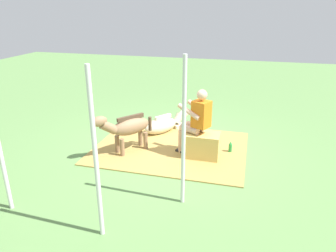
# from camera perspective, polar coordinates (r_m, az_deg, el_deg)

# --- Properties ---
(ground_plane) EXTENTS (24.00, 24.00, 0.00)m
(ground_plane) POSITION_cam_1_polar(r_m,az_deg,el_deg) (6.73, -0.10, -4.10)
(ground_plane) COLOR #608C4C
(hay_patch) EXTENTS (3.14, 2.45, 0.02)m
(hay_patch) POSITION_cam_1_polar(r_m,az_deg,el_deg) (6.75, 0.48, -3.90)
(hay_patch) COLOR #AD8C47
(hay_patch) RESTS_ON ground
(hay_bale) EXTENTS (0.66, 0.45, 0.51)m
(hay_bale) POSITION_cam_1_polar(r_m,az_deg,el_deg) (6.30, 6.25, -3.53)
(hay_bale) COLOR tan
(hay_bale) RESTS_ON ground
(person_seated) EXTENTS (0.72, 0.58, 1.39)m
(person_seated) POSITION_cam_1_polar(r_m,az_deg,el_deg) (6.17, 5.08, 1.20)
(person_seated) COLOR #D8AD8C
(person_seated) RESTS_ON ground
(pony_standing) EXTENTS (0.96, 1.15, 0.91)m
(pony_standing) POSITION_cam_1_polar(r_m,az_deg,el_deg) (6.40, -7.39, -0.26)
(pony_standing) COLOR #8C6B4C
(pony_standing) RESTS_ON ground
(pony_lying) EXTENTS (1.00, 1.25, 0.42)m
(pony_lying) POSITION_cam_1_polar(r_m,az_deg,el_deg) (7.53, -0.77, 0.29)
(pony_lying) COLOR beige
(pony_lying) RESTS_ON ground
(soda_bottle) EXTENTS (0.07, 0.07, 0.25)m
(soda_bottle) POSITION_cam_1_polar(r_m,az_deg,el_deg) (6.63, 11.18, -3.79)
(soda_bottle) COLOR #268C3F
(soda_bottle) RESTS_ON ground
(tent_pole_left) EXTENTS (0.06, 0.06, 2.26)m
(tent_pole_left) POSITION_cam_1_polar(r_m,az_deg,el_deg) (4.51, 2.83, -1.52)
(tent_pole_left) COLOR silver
(tent_pole_left) RESTS_ON ground
(tent_pole_mid) EXTENTS (0.06, 0.06, 2.26)m
(tent_pole_mid) POSITION_cam_1_polar(r_m,az_deg,el_deg) (3.94, -12.93, -5.58)
(tent_pole_mid) COLOR silver
(tent_pole_mid) RESTS_ON ground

